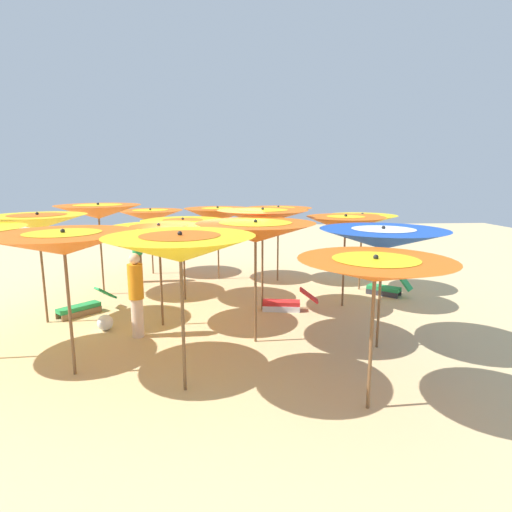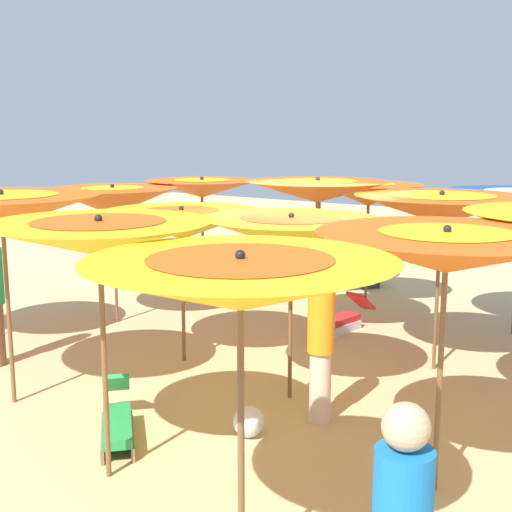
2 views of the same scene
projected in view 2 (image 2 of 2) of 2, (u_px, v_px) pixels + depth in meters
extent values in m
cube|color=#D1B57F|center=(295.00, 367.00, 9.47)|extent=(37.91, 37.91, 0.04)
cylinder|color=brown|center=(241.00, 438.00, 4.78)|extent=(0.05, 0.05, 2.17)
cone|color=yellow|center=(240.00, 285.00, 4.59)|extent=(2.13, 2.13, 0.35)
cone|color=orange|center=(240.00, 274.00, 4.57)|extent=(1.26, 1.26, 0.21)
sphere|color=black|center=(240.00, 255.00, 4.55)|extent=(0.07, 0.07, 0.07)
cylinder|color=brown|center=(440.00, 375.00, 6.01)|extent=(0.05, 0.05, 2.17)
cone|color=orange|center=(446.00, 253.00, 5.81)|extent=(2.23, 2.23, 0.35)
cone|color=yellow|center=(447.00, 242.00, 5.80)|extent=(1.15, 1.15, 0.18)
sphere|color=black|center=(447.00, 229.00, 5.78)|extent=(0.07, 0.07, 0.07)
cylinder|color=brown|center=(104.00, 361.00, 6.24)|extent=(0.05, 0.05, 2.25)
cone|color=yellow|center=(99.00, 239.00, 6.04)|extent=(2.00, 2.00, 0.31)
cone|color=orange|center=(99.00, 231.00, 6.03)|extent=(1.18, 1.18, 0.18)
sphere|color=black|center=(98.00, 218.00, 6.01)|extent=(0.07, 0.07, 0.07)
cylinder|color=brown|center=(290.00, 317.00, 8.16)|extent=(0.05, 0.05, 2.00)
cone|color=yellow|center=(291.00, 234.00, 7.98)|extent=(2.04, 2.04, 0.37)
cone|color=orange|center=(291.00, 227.00, 7.97)|extent=(1.20, 1.20, 0.21)
sphere|color=black|center=(291.00, 215.00, 7.94)|extent=(0.07, 0.07, 0.07)
cylinder|color=brown|center=(437.00, 291.00, 9.13)|extent=(0.05, 0.05, 2.17)
cone|color=orange|center=(441.00, 210.00, 8.93)|extent=(2.27, 2.27, 0.37)
cone|color=yellow|center=(442.00, 204.00, 8.92)|extent=(1.37, 1.37, 0.23)
sphere|color=black|center=(442.00, 193.00, 8.90)|extent=(0.07, 0.07, 0.07)
cylinder|color=brown|center=(8.00, 309.00, 7.99)|extent=(0.05, 0.05, 2.28)
cone|color=orange|center=(2.00, 211.00, 7.78)|extent=(2.23, 2.23, 0.37)
cone|color=yellow|center=(1.00, 204.00, 7.77)|extent=(1.27, 1.27, 0.21)
sphere|color=black|center=(0.00, 192.00, 7.74)|extent=(0.07, 0.07, 0.07)
cylinder|color=brown|center=(183.00, 294.00, 9.50)|extent=(0.05, 0.05, 1.92)
cone|color=yellow|center=(182.00, 225.00, 9.33)|extent=(2.13, 2.13, 0.40)
cone|color=orange|center=(181.00, 217.00, 9.31)|extent=(1.04, 1.04, 0.19)
sphere|color=black|center=(181.00, 208.00, 9.28)|extent=(0.07, 0.07, 0.07)
cylinder|color=brown|center=(316.00, 266.00, 10.51)|extent=(0.05, 0.05, 2.27)
cone|color=orange|center=(317.00, 192.00, 10.30)|extent=(2.16, 2.16, 0.33)
cone|color=yellow|center=(318.00, 187.00, 10.29)|extent=(1.20, 1.20, 0.18)
sphere|color=black|center=(318.00, 179.00, 10.27)|extent=(0.07, 0.07, 0.07)
cylinder|color=brown|center=(367.00, 253.00, 12.26)|extent=(0.05, 0.05, 2.06)
cone|color=orange|center=(369.00, 195.00, 12.07)|extent=(1.91, 1.91, 0.39)
cone|color=yellow|center=(369.00, 189.00, 12.05)|extent=(0.93, 0.93, 0.19)
sphere|color=black|center=(369.00, 182.00, 12.03)|extent=(0.07, 0.07, 0.07)
cylinder|color=brown|center=(115.00, 263.00, 11.42)|extent=(0.05, 0.05, 2.03)
cone|color=orange|center=(113.00, 202.00, 11.24)|extent=(2.09, 2.09, 0.45)
cone|color=yellow|center=(112.00, 194.00, 11.22)|extent=(1.01, 1.01, 0.22)
sphere|color=black|center=(112.00, 186.00, 11.19)|extent=(0.07, 0.07, 0.07)
cylinder|color=brown|center=(203.00, 247.00, 12.70)|extent=(0.05, 0.05, 2.13)
cone|color=orange|center=(202.00, 189.00, 12.51)|extent=(2.06, 2.06, 0.32)
cone|color=yellow|center=(202.00, 184.00, 12.49)|extent=(1.01, 1.01, 0.16)
sphere|color=black|center=(202.00, 178.00, 12.47)|extent=(0.07, 0.07, 0.07)
cylinder|color=brown|center=(319.00, 240.00, 13.85)|extent=(0.05, 0.05, 2.00)
cone|color=yellow|center=(320.00, 190.00, 13.67)|extent=(1.93, 1.93, 0.30)
cone|color=orange|center=(320.00, 186.00, 13.65)|extent=(0.93, 0.93, 0.15)
sphere|color=black|center=(320.00, 181.00, 13.63)|extent=(0.07, 0.07, 0.07)
cube|color=#333338|center=(360.00, 286.00, 13.91)|extent=(0.70, 0.58, 0.14)
cube|color=#333338|center=(353.00, 283.00, 14.24)|extent=(0.70, 0.58, 0.14)
cube|color=green|center=(356.00, 279.00, 14.05)|extent=(0.89, 0.82, 0.10)
cube|color=green|center=(383.00, 267.00, 14.17)|extent=(0.47, 0.47, 0.38)
cube|color=silver|center=(344.00, 330.00, 10.90)|extent=(0.90, 0.17, 0.14)
cube|color=silver|center=(329.00, 326.00, 11.10)|extent=(0.90, 0.17, 0.14)
cube|color=red|center=(336.00, 321.00, 10.98)|extent=(0.94, 0.44, 0.10)
cube|color=red|center=(361.00, 301.00, 11.41)|extent=(0.49, 0.37, 0.35)
cube|color=olive|center=(132.00, 435.00, 7.15)|extent=(0.70, 0.73, 0.14)
cube|color=olive|center=(103.00, 437.00, 7.09)|extent=(0.70, 0.73, 0.14)
cube|color=green|center=(117.00, 425.00, 7.10)|extent=(0.89, 0.91, 0.10)
cube|color=green|center=(116.00, 383.00, 7.74)|extent=(0.53, 0.53, 0.35)
sphere|color=#D8A87F|center=(406.00, 427.00, 3.32)|extent=(0.24, 0.24, 0.24)
cylinder|color=beige|center=(320.00, 387.00, 7.59)|extent=(0.24, 0.24, 0.80)
cylinder|color=orange|center=(321.00, 321.00, 7.45)|extent=(0.30, 0.30, 0.70)
sphere|color=beige|center=(322.00, 279.00, 7.37)|extent=(0.22, 0.22, 0.22)
sphere|color=white|center=(249.00, 422.00, 7.25)|extent=(0.33, 0.33, 0.33)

